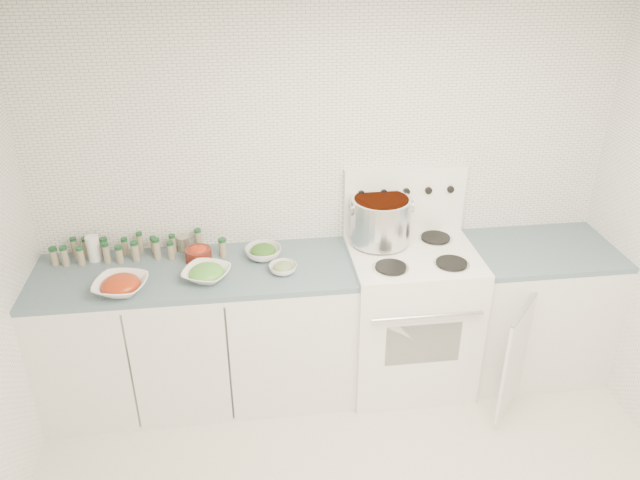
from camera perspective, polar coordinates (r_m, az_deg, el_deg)
The scene contains 13 objects.
room_walls at distance 2.36m, azimuth 5.76°, elevation -2.37°, with size 3.54×3.04×2.52m.
counter_left at distance 3.93m, azimuth -10.89°, elevation -8.41°, with size 1.85×0.62×0.90m.
stove at distance 4.00m, azimuth 8.11°, elevation -6.56°, with size 0.76×0.70×1.36m.
counter_right at distance 4.30m, azimuth 18.76°, elevation -6.00°, with size 0.89×0.93×0.90m.
stock_pot at distance 3.79m, azimuth 5.56°, elevation 1.99°, with size 0.39×0.36×0.28m.
bowl_tomato at distance 3.57m, azimuth -17.76°, elevation -3.94°, with size 0.34×0.34×0.09m.
bowl_snowpea at distance 3.57m, azimuth -10.33°, elevation -2.99°, with size 0.33×0.33×0.09m.
bowl_broccoli at distance 3.74m, azimuth -5.21°, elevation -1.09°, with size 0.28×0.28×0.09m.
bowl_zucchini at distance 3.58m, azimuth -3.41°, elevation -2.57°, with size 0.20×0.20×0.06m.
bowl_pepper at distance 3.75m, azimuth -11.06°, elevation -1.25°, with size 0.16×0.16×0.10m.
salt_canister at distance 3.92m, azimuth -20.01°, elevation -0.72°, with size 0.08×0.08×0.16m, color white.
tin_can at distance 3.88m, azimuth -12.36°, elevation -0.36°, with size 0.07×0.07×0.09m, color #9D9485.
spice_cluster at distance 3.88m, azimuth -17.10°, elevation -0.78°, with size 1.02×0.16×0.14m.
Camera 1 is at (-0.49, -1.98, 2.74)m, focal length 35.00 mm.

